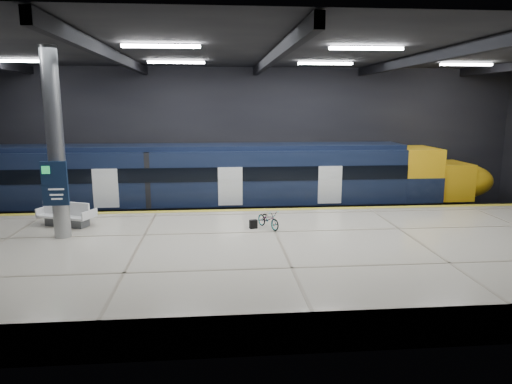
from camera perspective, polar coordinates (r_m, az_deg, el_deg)
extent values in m
plane|color=black|center=(19.12, 1.98, -7.32)|extent=(30.00, 30.00, 0.00)
cube|color=black|center=(26.19, -0.10, 6.59)|extent=(30.00, 0.10, 8.00)
cube|color=black|center=(10.45, 7.43, -0.13)|extent=(30.00, 0.10, 8.00)
cube|color=black|center=(18.26, 2.15, 17.26)|extent=(30.00, 16.00, 0.10)
cube|color=black|center=(18.49, -17.42, 15.93)|extent=(0.25, 16.00, 0.40)
cube|color=black|center=(18.24, 2.14, 16.48)|extent=(0.25, 16.00, 0.40)
cube|color=black|center=(19.88, 20.24, 15.38)|extent=(0.25, 16.00, 0.40)
cube|color=white|center=(16.22, -11.77, 17.42)|extent=(2.60, 0.18, 0.10)
cube|color=white|center=(16.95, 13.62, 17.05)|extent=(2.60, 0.18, 0.10)
cube|color=white|center=(23.77, -27.55, 14.31)|extent=(2.60, 0.18, 0.10)
cube|color=white|center=(22.17, -9.93, 15.69)|extent=(2.60, 0.18, 0.10)
cube|color=white|center=(22.71, 8.66, 15.61)|extent=(2.60, 0.18, 0.10)
cube|color=white|center=(25.26, 24.80, 14.27)|extent=(2.60, 0.18, 0.10)
cube|color=beige|center=(16.59, 3.04, -8.21)|extent=(30.00, 11.00, 1.10)
cube|color=gold|center=(21.45, 1.11, -2.21)|extent=(30.00, 0.40, 0.01)
cube|color=gray|center=(23.65, 0.58, -3.52)|extent=(30.00, 0.08, 0.16)
cube|color=gray|center=(25.05, 0.26, -2.70)|extent=(30.00, 0.08, 0.16)
cube|color=black|center=(24.25, -10.41, -2.20)|extent=(24.00, 2.58, 0.80)
cube|color=black|center=(23.91, -10.56, 1.95)|extent=(24.00, 2.80, 2.75)
cube|color=black|center=(23.73, -10.69, 5.52)|extent=(24.00, 2.30, 0.24)
cube|color=black|center=(22.49, -10.92, 2.08)|extent=(24.00, 0.04, 0.70)
cube|color=white|center=(22.47, -3.24, 0.70)|extent=(1.20, 0.05, 1.90)
cube|color=#F4B114|center=(26.08, 19.20, 2.26)|extent=(2.00, 2.80, 2.75)
ellipsoid|color=#F4B114|center=(27.31, 24.13, 1.27)|extent=(3.60, 2.52, 1.90)
cube|color=black|center=(26.18, 19.83, 2.64)|extent=(1.60, 2.38, 0.80)
cube|color=#595B60|center=(20.16, -22.53, -3.46)|extent=(1.84, 1.18, 0.33)
cube|color=white|center=(20.10, -22.58, -2.76)|extent=(2.40, 1.71, 0.09)
cube|color=white|center=(20.04, -22.65, -1.90)|extent=(2.08, 0.92, 0.55)
cube|color=white|center=(20.79, -24.95, -2.13)|extent=(0.42, 0.89, 0.33)
cube|color=white|center=(19.39, -20.10, -2.66)|extent=(0.42, 0.89, 0.33)
imported|color=#99999E|center=(18.25, 1.55, -3.41)|extent=(1.10, 1.45, 0.73)
cube|color=black|center=(18.24, -0.33, -4.03)|extent=(0.34, 0.25, 0.35)
cylinder|color=#9EA0A5|center=(18.02, -23.76, 5.44)|extent=(0.60, 0.60, 6.90)
cube|color=#0F1E39|center=(17.79, -23.85, 0.98)|extent=(0.90, 0.12, 1.60)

